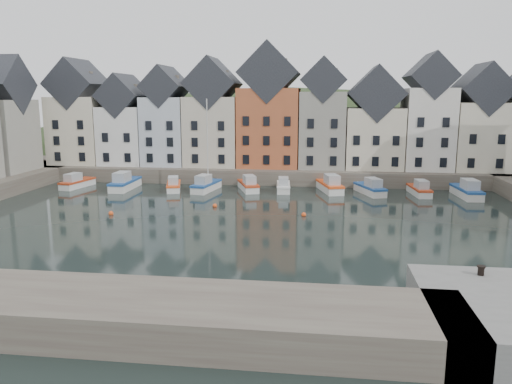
# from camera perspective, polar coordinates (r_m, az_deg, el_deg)

# --- Properties ---
(ground) EXTENTS (260.00, 260.00, 0.00)m
(ground) POSITION_cam_1_polar(r_m,az_deg,el_deg) (47.52, -1.99, -3.97)
(ground) COLOR black
(ground) RESTS_ON ground
(far_quay) EXTENTS (90.00, 16.00, 2.00)m
(far_quay) POSITION_cam_1_polar(r_m,az_deg,el_deg) (76.52, 1.61, 2.48)
(far_quay) COLOR #50453D
(far_quay) RESTS_ON ground
(hillside) EXTENTS (153.60, 70.40, 64.00)m
(hillside) POSITION_cam_1_polar(r_m,az_deg,el_deg) (105.98, 2.96, -5.65)
(hillside) COLOR #27341A
(hillside) RESTS_ON ground
(far_terrace) EXTENTS (72.37, 8.16, 17.78)m
(far_terrace) POSITION_cam_1_polar(r_m,az_deg,el_deg) (73.53, 4.00, 8.29)
(far_terrace) COLOR beige
(far_terrace) RESTS_ON far_quay
(mooring_buoys) EXTENTS (20.50, 5.50, 0.50)m
(mooring_buoys) POSITION_cam_1_polar(r_m,az_deg,el_deg) (53.31, -5.32, -2.20)
(mooring_buoys) COLOR #EB4E1B
(mooring_buoys) RESTS_ON ground
(boat_a) EXTENTS (2.82, 6.07, 2.24)m
(boat_a) POSITION_cam_1_polar(r_m,az_deg,el_deg) (71.76, -19.81, 1.01)
(boat_a) COLOR silver
(boat_a) RESTS_ON ground
(boat_b) EXTENTS (2.23, 7.00, 2.68)m
(boat_b) POSITION_cam_1_polar(r_m,az_deg,el_deg) (68.45, -14.79, 0.95)
(boat_b) COLOR silver
(boat_b) RESTS_ON ground
(boat_c) EXTENTS (3.08, 5.79, 2.12)m
(boat_c) POSITION_cam_1_polar(r_m,az_deg,el_deg) (66.41, -9.39, 0.73)
(boat_c) COLOR silver
(boat_c) RESTS_ON ground
(boat_d) EXTENTS (3.03, 6.57, 12.09)m
(boat_d) POSITION_cam_1_polar(r_m,az_deg,el_deg) (65.42, -5.76, 0.80)
(boat_d) COLOR silver
(boat_d) RESTS_ON ground
(boat_e) EXTENTS (3.75, 6.30, 2.31)m
(boat_e) POSITION_cam_1_polar(r_m,az_deg,el_deg) (65.45, -0.87, 0.77)
(boat_e) COLOR silver
(boat_e) RESTS_ON ground
(boat_f) EXTENTS (2.13, 5.60, 2.10)m
(boat_f) POSITION_cam_1_polar(r_m,az_deg,el_deg) (65.05, 3.14, 0.64)
(boat_f) COLOR silver
(boat_f) RESTS_ON ground
(boat_g) EXTENTS (3.70, 6.98, 2.56)m
(boat_g) POSITION_cam_1_polar(r_m,az_deg,el_deg) (65.31, 8.47, 0.70)
(boat_g) COLOR silver
(boat_g) RESTS_ON ground
(boat_h) EXTENTS (3.86, 6.43, 2.36)m
(boat_h) POSITION_cam_1_polar(r_m,az_deg,el_deg) (64.61, 12.95, 0.38)
(boat_h) COLOR silver
(boat_h) RESTS_ON ground
(boat_i) EXTENTS (2.33, 5.87, 2.20)m
(boat_i) POSITION_cam_1_polar(r_m,az_deg,el_deg) (65.68, 18.19, 0.23)
(boat_i) COLOR silver
(boat_i) RESTS_ON ground
(boat_j) EXTENTS (2.55, 6.83, 2.57)m
(boat_j) POSITION_cam_1_polar(r_m,az_deg,el_deg) (66.20, 22.98, 0.09)
(boat_j) COLOR silver
(boat_j) RESTS_ON ground
(mooring_bollard) EXTENTS (0.48, 0.48, 0.56)m
(mooring_bollard) POSITION_cam_1_polar(r_m,az_deg,el_deg) (31.90, 24.33, -8.13)
(mooring_bollard) COLOR black
(mooring_bollard) RESTS_ON near_quay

